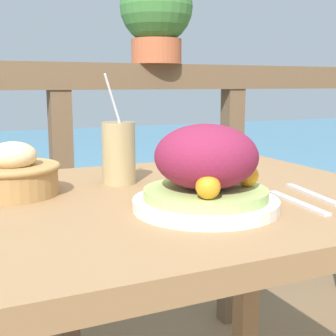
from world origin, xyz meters
name	(u,v)px	position (x,y,z in m)	size (l,w,h in m)	color
patio_table	(143,255)	(0.00, 0.00, 0.66)	(1.05, 0.74, 0.78)	#997047
railing_fence	(62,162)	(0.00, 0.76, 0.73)	(2.80, 0.08, 1.07)	brown
sea_backdrop	(1,179)	(0.00, 3.26, 0.21)	(12.00, 4.00, 0.42)	teal
salad_plate	(206,173)	(0.07, -0.13, 0.84)	(0.26, 0.26, 0.15)	white
drink_glass	(118,153)	(0.00, 0.14, 0.85)	(0.08, 0.07, 0.24)	tan
bread_basket	(14,174)	(-0.23, 0.12, 0.82)	(0.18, 0.18, 0.11)	#AD7F47
potted_plant	(156,13)	(0.35, 0.76, 1.24)	(0.26, 0.26, 0.33)	#B75B38
fork	(297,202)	(0.24, -0.17, 0.78)	(0.04, 0.18, 0.00)	silver
knife	(312,194)	(0.31, -0.13, 0.78)	(0.05, 0.18, 0.00)	silver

